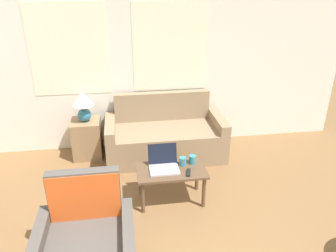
# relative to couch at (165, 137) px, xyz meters

# --- Properties ---
(wall_back) EXTENTS (6.80, 0.06, 2.60)m
(wall_back) POSITION_rel_couch_xyz_m (-0.50, 0.43, 1.02)
(wall_back) COLOR white
(wall_back) RESTS_ON ground_plane
(couch) EXTENTS (1.74, 0.82, 0.90)m
(couch) POSITION_rel_couch_xyz_m (0.00, 0.00, 0.00)
(couch) COLOR #937A5B
(couch) RESTS_ON ground_plane
(side_table) EXTENTS (0.42, 0.42, 0.58)m
(side_table) POSITION_rel_couch_xyz_m (-1.16, 0.12, 0.01)
(side_table) COLOR #937551
(side_table) RESTS_ON ground_plane
(table_lamp) EXTENTS (0.31, 0.31, 0.45)m
(table_lamp) POSITION_rel_couch_xyz_m (-1.16, 0.12, 0.58)
(table_lamp) COLOR teal
(table_lamp) RESTS_ON side_table
(coffee_table) EXTENTS (0.82, 0.45, 0.44)m
(coffee_table) POSITION_rel_couch_xyz_m (-0.08, -1.16, 0.09)
(coffee_table) COLOR brown
(coffee_table) RESTS_ON ground_plane
(laptop) EXTENTS (0.34, 0.32, 0.26)m
(laptop) POSITION_rel_couch_xyz_m (-0.17, -1.10, 0.21)
(laptop) COLOR #B7B7BC
(laptop) RESTS_ON coffee_table
(cup_navy) EXTENTS (0.08, 0.08, 0.11)m
(cup_navy) POSITION_rel_couch_xyz_m (0.19, -1.05, 0.21)
(cup_navy) COLOR teal
(cup_navy) RESTS_ON coffee_table
(cup_yellow) EXTENTS (0.09, 0.09, 0.10)m
(cup_yellow) POSITION_rel_couch_xyz_m (0.07, -1.07, 0.21)
(cup_yellow) COLOR teal
(cup_yellow) RESTS_ON coffee_table
(tv_remote) EXTENTS (0.08, 0.16, 0.02)m
(tv_remote) POSITION_rel_couch_xyz_m (0.10, -1.26, 0.16)
(tv_remote) COLOR black
(tv_remote) RESTS_ON coffee_table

